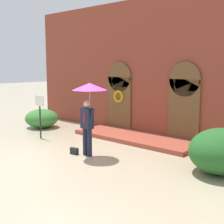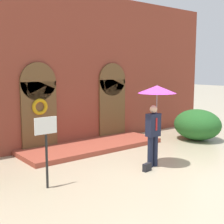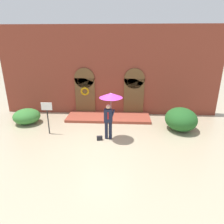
% 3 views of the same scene
% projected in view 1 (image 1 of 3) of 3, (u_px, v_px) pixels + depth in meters
% --- Properties ---
extents(ground_plane, '(80.00, 80.00, 0.00)m').
position_uv_depth(ground_plane, '(78.00, 156.00, 10.09)').
color(ground_plane, tan).
extents(building_facade, '(14.00, 2.30, 5.60)m').
position_uv_depth(building_facade, '(153.00, 71.00, 12.73)').
color(building_facade, brown).
rests_on(building_facade, ground).
extents(person_with_umbrella, '(1.10, 1.10, 2.36)m').
position_uv_depth(person_with_umbrella, '(89.00, 97.00, 9.80)').
color(person_with_umbrella, '#191E33').
rests_on(person_with_umbrella, ground).
extents(handbag, '(0.30, 0.16, 0.22)m').
position_uv_depth(handbag, '(74.00, 151.00, 10.27)').
color(handbag, black).
rests_on(handbag, ground).
extents(sign_post, '(0.56, 0.06, 1.72)m').
position_uv_depth(sign_post, '(40.00, 110.00, 12.38)').
color(sign_post, black).
rests_on(sign_post, ground).
extents(shrub_left, '(1.56, 1.53, 0.87)m').
position_uv_depth(shrub_left, '(42.00, 118.00, 14.67)').
color(shrub_left, '#387A33').
rests_on(shrub_left, ground).
extents(shrub_right, '(1.71, 1.93, 1.23)m').
position_uv_depth(shrub_right, '(221.00, 151.00, 8.43)').
color(shrub_right, '#235B23').
rests_on(shrub_right, ground).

